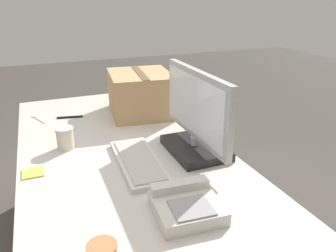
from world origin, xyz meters
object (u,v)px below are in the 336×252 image
keyboard (139,161)px  cardboard_box (141,93)px  spoon (36,118)px  pen_marker (70,117)px  paper_cup_left (65,138)px  monitor (196,120)px  desk_phone (186,205)px  sticky_note_pad (33,173)px

keyboard → cardboard_box: bearing=163.9°
spoon → pen_marker: bearing=-131.5°
cardboard_box → pen_marker: bearing=-99.8°
keyboard → paper_cup_left: (-0.27, -0.27, 0.04)m
keyboard → cardboard_box: 0.65m
monitor → cardboard_box: monitor is taller
monitor → pen_marker: (-0.66, -0.48, -0.15)m
monitor → paper_cup_left: (-0.26, -0.54, -0.10)m
pen_marker → paper_cup_left: bearing=-87.3°
spoon → pen_marker: (0.07, 0.18, 0.00)m
keyboard → pen_marker: 0.71m
keyboard → desk_phone: 0.37m
monitor → pen_marker: size_ratio=3.81×
monitor → spoon: bearing=-137.9°
paper_cup_left → monitor: bearing=64.5°
paper_cup_left → sticky_note_pad: (0.19, -0.15, -0.05)m
keyboard → paper_cup_left: size_ratio=4.25×
monitor → sticky_note_pad: bearing=-95.8°
pen_marker → keyboard: bearing=-61.7°
pen_marker → sticky_note_pad: size_ratio=1.75×
cardboard_box → paper_cup_left: bearing=-54.8°
spoon → sticky_note_pad: 0.66m
paper_cup_left → spoon: 0.48m
monitor → paper_cup_left: monitor is taller
desk_phone → spoon: size_ratio=1.43×
paper_cup_left → sticky_note_pad: size_ratio=1.24×
monitor → spoon: (-0.72, -0.66, -0.15)m
spoon → cardboard_box: bearing=-124.6°
monitor → sticky_note_pad: monitor is taller
keyboard → sticky_note_pad: keyboard is taller
cardboard_box → pen_marker: (-0.07, -0.41, -0.12)m
desk_phone → keyboard: bearing=-168.0°
monitor → desk_phone: (0.39, -0.22, -0.13)m
cardboard_box → keyboard: bearing=-18.7°
desk_phone → monitor: bearing=154.5°
spoon → desk_phone: bearing=179.5°
desk_phone → spoon: bearing=-154.2°
spoon → cardboard_box: cardboard_box is taller
paper_cup_left → sticky_note_pad: 0.24m
pen_marker → desk_phone: bearing=-65.0°
monitor → spoon: monitor is taller
desk_phone → pen_marker: (-1.05, -0.25, -0.02)m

